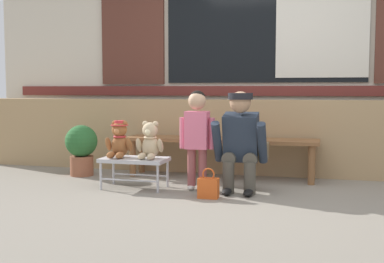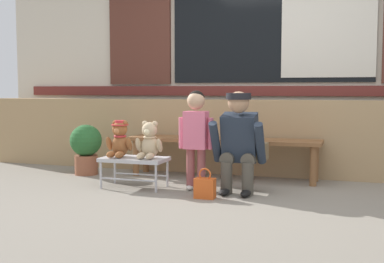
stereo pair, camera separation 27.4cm
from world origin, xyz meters
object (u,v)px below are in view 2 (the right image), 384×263
Objects in this scene: handbag_on_ground at (205,188)px; small_display_bench at (134,161)px; teddy_bear_with_hat at (119,139)px; child_standing at (196,129)px; potted_plant at (86,146)px; teddy_bear_plain at (149,141)px; adult_crouching at (240,142)px; wooden_bench_long at (223,144)px.

small_display_bench is at bearing 162.92° from handbag_on_ground.
teddy_bear_with_hat reaches higher than handbag_on_ground.
child_standing reaches higher than potted_plant.
adult_crouching is (0.88, 0.09, 0.02)m from teddy_bear_plain.
adult_crouching is 1.94m from potted_plant.
wooden_bench_long is at bearing 116.87° from adult_crouching.
teddy_bear_plain reaches higher than handbag_on_ground.
child_standing reaches higher than teddy_bear_with_hat.
small_display_bench is 0.67× the size of adult_crouching.
handbag_on_ground is 1.83m from potted_plant.
wooden_bench_long is 5.78× the size of teddy_bear_with_hat.
handbag_on_ground is (0.19, -0.32, -0.50)m from child_standing.
child_standing is (0.45, 0.08, 0.13)m from teddy_bear_plain.
small_display_bench is 2.35× the size of handbag_on_ground.
small_display_bench is (-0.70, -0.76, -0.11)m from wooden_bench_long.
child_standing is 3.52× the size of handbag_on_ground.
teddy_bear_with_hat is at bearing 179.23° from small_display_bench.
adult_crouching is (1.04, 0.09, 0.21)m from small_display_bench.
adult_crouching reaches higher than teddy_bear_plain.
child_standing is at bearing 9.63° from teddy_bear_plain.
teddy_bear_plain is at bearing 0.51° from small_display_bench.
wooden_bench_long is 1.56m from potted_plant.
teddy_bear_plain is 0.38× the size of adult_crouching.
wooden_bench_long is 0.94m from teddy_bear_plain.
adult_crouching reaches higher than wooden_bench_long.
child_standing is at bearing -97.40° from wooden_bench_long.
wooden_bench_long is at bearing 54.63° from teddy_bear_plain.
small_display_bench is 0.99m from potted_plant.
adult_crouching is at bearing 5.89° from teddy_bear_plain.
adult_crouching reaches higher than small_display_bench.
wooden_bench_long is at bearing 41.49° from teddy_bear_with_hat.
handbag_on_ground is (0.64, -0.25, -0.37)m from teddy_bear_plain.
small_display_bench is at bearing -172.73° from child_standing.
adult_crouching is at bearing 54.33° from handbag_on_ground.
teddy_bear_plain reaches higher than potted_plant.
potted_plant reaches higher than handbag_on_ground.
child_standing is 0.44m from adult_crouching.
wooden_bench_long is at bearing 95.53° from handbag_on_ground.
teddy_bear_with_hat is 0.64× the size of potted_plant.
child_standing is at bearing 119.98° from handbag_on_ground.
handbag_on_ground is (0.80, -0.25, -0.17)m from small_display_bench.
teddy_bear_with_hat is at bearing -174.38° from child_standing.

